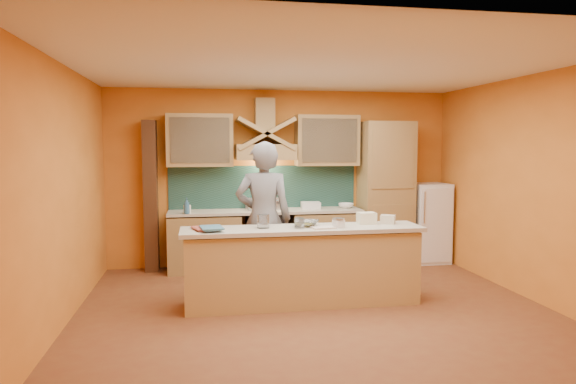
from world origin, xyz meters
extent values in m
cube|color=brown|center=(0.00, 0.00, 0.00)|extent=(5.50, 5.00, 0.01)
cube|color=white|center=(0.00, 0.00, 2.80)|extent=(5.50, 5.00, 0.01)
cube|color=orange|center=(0.00, 2.50, 1.40)|extent=(5.50, 0.02, 2.80)
cube|color=orange|center=(0.00, -2.50, 1.40)|extent=(5.50, 0.02, 2.80)
cube|color=orange|center=(-2.75, 0.00, 1.40)|extent=(0.02, 5.00, 2.80)
cube|color=orange|center=(2.75, 0.00, 1.40)|extent=(0.02, 5.00, 2.80)
cube|color=#9E7B48|center=(-1.25, 2.20, 0.43)|extent=(1.10, 0.60, 0.86)
cube|color=#9E7B48|center=(0.65, 2.20, 0.43)|extent=(1.10, 0.60, 0.86)
cube|color=beige|center=(-0.30, 2.20, 0.90)|extent=(3.00, 0.62, 0.04)
cube|color=black|center=(-0.30, 2.20, 0.45)|extent=(0.60, 0.58, 0.90)
cube|color=#1A3A35|center=(-0.30, 2.48, 1.25)|extent=(3.00, 0.03, 0.70)
cube|color=#9E7B48|center=(-0.30, 2.25, 1.82)|extent=(0.92, 0.50, 0.24)
cube|color=#9E7B48|center=(-0.30, 2.35, 2.40)|extent=(0.30, 0.30, 0.50)
cube|color=#9E7B48|center=(-1.30, 2.33, 2.00)|extent=(1.00, 0.35, 0.80)
cube|color=#9E7B48|center=(0.70, 2.33, 2.00)|extent=(1.00, 0.35, 0.80)
cube|color=#9E7B48|center=(1.65, 2.20, 1.15)|extent=(0.80, 0.60, 2.30)
cube|color=white|center=(2.40, 2.20, 0.65)|extent=(0.58, 0.60, 1.30)
cube|color=#472816|center=(-2.05, 2.35, 1.15)|extent=(0.20, 0.30, 2.30)
cube|color=tan|center=(-0.10, 0.30, 0.44)|extent=(2.80, 0.55, 0.88)
cube|color=beige|center=(-0.10, 0.30, 0.92)|extent=(2.90, 0.62, 0.05)
imported|color=slate|center=(-0.51, 0.78, 0.99)|extent=(0.77, 0.56, 1.97)
cylinder|color=silver|center=(-0.46, 2.20, 0.98)|extent=(0.27, 0.27, 0.16)
cylinder|color=#AFAFB6|center=(-0.10, 2.24, 0.96)|extent=(0.27, 0.27, 0.13)
imported|color=silver|center=(-1.50, 1.99, 1.01)|extent=(0.11, 0.11, 0.19)
imported|color=#33658D|center=(-1.51, 1.94, 1.04)|extent=(0.11, 0.11, 0.24)
imported|color=white|center=(1.00, 2.24, 0.96)|extent=(0.26, 0.26, 0.08)
cube|color=silver|center=(0.42, 2.25, 0.97)|extent=(0.31, 0.25, 0.10)
imported|color=#A14539|center=(-1.38, 0.28, 0.96)|extent=(0.31, 0.37, 0.03)
imported|color=#39687F|center=(-1.31, 0.20, 0.98)|extent=(0.29, 0.37, 0.03)
cylinder|color=silver|center=(-0.57, 0.33, 1.03)|extent=(0.19, 0.19, 0.16)
cylinder|color=silver|center=(-0.16, 0.22, 1.01)|extent=(0.12, 0.12, 0.12)
cube|color=silver|center=(0.32, 0.20, 0.99)|extent=(0.14, 0.14, 0.09)
imported|color=silver|center=(-0.04, 0.37, 0.98)|extent=(0.39, 0.39, 0.07)
cube|color=beige|center=(0.12, 0.19, 0.95)|extent=(0.29, 0.24, 0.02)
cube|color=beige|center=(0.75, 0.44, 1.02)|extent=(0.22, 0.18, 0.14)
cube|color=beige|center=(1.01, 0.40, 1.00)|extent=(0.22, 0.20, 0.11)
camera|label=1|loc=(-1.31, -5.67, 1.93)|focal=32.00mm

